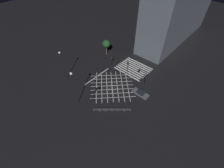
% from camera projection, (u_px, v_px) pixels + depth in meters
% --- Properties ---
extents(ground_plane, '(200.00, 200.00, 0.00)m').
position_uv_depth(ground_plane, '(112.00, 86.00, 42.15)').
color(ground_plane, black).
extents(road_markings, '(14.74, 21.52, 0.01)m').
position_uv_depth(road_markings, '(125.00, 74.00, 45.67)').
color(road_markings, silver).
rests_on(road_markings, ground_plane).
extents(office_building, '(10.06, 39.99, 20.59)m').
position_uv_depth(office_building, '(179.00, 12.00, 54.58)').
color(office_building, '#4C515B').
rests_on(office_building, ground_plane).
extents(traffic_light_median_south, '(0.36, 0.39, 4.53)m').
position_uv_depth(traffic_light_median_south, '(128.00, 65.00, 43.62)').
color(traffic_light_median_south, black).
rests_on(traffic_light_median_south, ground_plane).
extents(traffic_light_sw_cross, '(0.36, 2.81, 4.05)m').
position_uv_depth(traffic_light_sw_cross, '(143.00, 80.00, 39.52)').
color(traffic_light_sw_cross, black).
rests_on(traffic_light_sw_cross, ground_plane).
extents(traffic_light_sw_main, '(2.59, 0.36, 4.21)m').
position_uv_depth(traffic_light_sw_main, '(142.00, 73.00, 41.15)').
color(traffic_light_sw_main, black).
rests_on(traffic_light_sw_main, ground_plane).
extents(traffic_light_median_north, '(0.36, 2.12, 3.35)m').
position_uv_depth(traffic_light_median_north, '(94.00, 92.00, 37.24)').
color(traffic_light_median_north, black).
rests_on(traffic_light_median_north, ground_plane).
extents(traffic_light_se_main, '(0.39, 0.36, 3.21)m').
position_uv_depth(traffic_light_se_main, '(111.00, 59.00, 47.30)').
color(traffic_light_se_main, black).
rests_on(traffic_light_se_main, ground_plane).
extents(street_lamp_east, '(0.56, 0.56, 9.17)m').
position_uv_depth(street_lamp_east, '(61.00, 60.00, 39.59)').
color(street_lamp_east, black).
rests_on(street_lamp_east, ground_plane).
extents(street_lamp_west, '(0.60, 0.60, 9.91)m').
position_uv_depth(street_lamp_west, '(73.00, 81.00, 32.79)').
color(street_lamp_west, black).
rests_on(street_lamp_west, ground_plane).
extents(street_tree_near, '(2.64, 2.64, 5.52)m').
position_uv_depth(street_tree_near, '(106.00, 44.00, 50.26)').
color(street_tree_near, brown).
rests_on(street_tree_near, ground_plane).
extents(waiting_car, '(4.56, 1.74, 1.27)m').
position_uv_depth(waiting_car, '(141.00, 93.00, 39.33)').
color(waiting_car, '#474C51').
rests_on(waiting_car, ground_plane).
extents(pedestrian_railing, '(6.59, 5.84, 1.05)m').
position_uv_depth(pedestrian_railing, '(112.00, 110.00, 35.51)').
color(pedestrian_railing, '#B7B7BC').
rests_on(pedestrian_railing, ground_plane).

